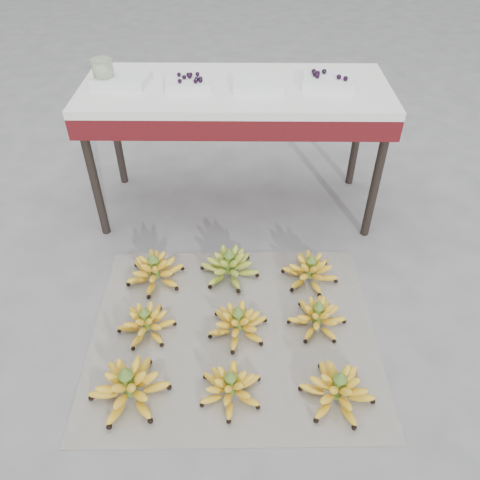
{
  "coord_description": "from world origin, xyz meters",
  "views": [
    {
      "loc": [
        0.07,
        -1.29,
        1.67
      ],
      "look_at": [
        0.05,
        0.34,
        0.28
      ],
      "focal_mm": 35.0,
      "sensor_mm": 36.0,
      "label": 1
    }
  ],
  "objects_px": {
    "bunch_mid_center": "(238,323)",
    "glass_jar": "(103,72)",
    "tray_far_right": "(329,81)",
    "bunch_front_center": "(231,387)",
    "bunch_mid_right": "(317,317)",
    "tray_right": "(258,84)",
    "tray_left": "(189,83)",
    "bunch_back_right": "(310,271)",
    "bunch_back_center": "(229,266)",
    "tray_far_left": "(121,79)",
    "bunch_back_left": "(155,271)",
    "bunch_mid_left": "(146,322)",
    "newspaper_mat": "(234,332)",
    "bunch_front_left": "(129,386)",
    "bunch_front_right": "(338,389)",
    "vendor_table": "(235,101)"
  },
  "relations": [
    {
      "from": "bunch_mid_right",
      "to": "bunch_back_right",
      "type": "xyz_separation_m",
      "value": [
        -0.0,
        0.29,
        0.0
      ]
    },
    {
      "from": "newspaper_mat",
      "to": "tray_far_right",
      "type": "distance_m",
      "value": 1.3
    },
    {
      "from": "bunch_back_right",
      "to": "tray_right",
      "type": "relative_size",
      "value": 1.39
    },
    {
      "from": "bunch_front_center",
      "to": "bunch_back_right",
      "type": "bearing_deg",
      "value": 55.44
    },
    {
      "from": "bunch_front_left",
      "to": "bunch_front_right",
      "type": "height_order",
      "value": "bunch_front_left"
    },
    {
      "from": "glass_jar",
      "to": "bunch_mid_center",
      "type": "bearing_deg",
      "value": -54.77
    },
    {
      "from": "glass_jar",
      "to": "bunch_front_right",
      "type": "bearing_deg",
      "value": -50.33
    },
    {
      "from": "bunch_mid_left",
      "to": "tray_far_right",
      "type": "xyz_separation_m",
      "value": [
        0.84,
        0.95,
        0.71
      ]
    },
    {
      "from": "bunch_mid_center",
      "to": "bunch_back_right",
      "type": "bearing_deg",
      "value": 37.49
    },
    {
      "from": "tray_far_left",
      "to": "bunch_back_left",
      "type": "bearing_deg",
      "value": -74.4
    },
    {
      "from": "bunch_back_left",
      "to": "bunch_back_center",
      "type": "distance_m",
      "value": 0.37
    },
    {
      "from": "bunch_mid_left",
      "to": "bunch_back_center",
      "type": "bearing_deg",
      "value": 40.75
    },
    {
      "from": "bunch_back_right",
      "to": "bunch_front_center",
      "type": "bearing_deg",
      "value": -98.8
    },
    {
      "from": "tray_left",
      "to": "bunch_front_left",
      "type": "bearing_deg",
      "value": -97.39
    },
    {
      "from": "newspaper_mat",
      "to": "tray_far_left",
      "type": "xyz_separation_m",
      "value": [
        -0.57,
        0.97,
        0.76
      ]
    },
    {
      "from": "tray_left",
      "to": "bunch_front_center",
      "type": "bearing_deg",
      "value": -79.53
    },
    {
      "from": "bunch_back_right",
      "to": "tray_far_right",
      "type": "bearing_deg",
      "value": 103.23
    },
    {
      "from": "bunch_mid_center",
      "to": "tray_far_right",
      "type": "xyz_separation_m",
      "value": [
        0.44,
        0.95,
        0.7
      ]
    },
    {
      "from": "tray_far_right",
      "to": "bunch_front_center",
      "type": "bearing_deg",
      "value": -110.05
    },
    {
      "from": "bunch_mid_right",
      "to": "tray_right",
      "type": "bearing_deg",
      "value": 105.7
    },
    {
      "from": "newspaper_mat",
      "to": "bunch_back_center",
      "type": "bearing_deg",
      "value": 94.36
    },
    {
      "from": "bunch_front_center",
      "to": "bunch_front_right",
      "type": "bearing_deg",
      "value": -6.09
    },
    {
      "from": "bunch_front_right",
      "to": "bunch_front_center",
      "type": "bearing_deg",
      "value": -158.99
    },
    {
      "from": "bunch_front_left",
      "to": "tray_right",
      "type": "height_order",
      "value": "tray_right"
    },
    {
      "from": "bunch_front_right",
      "to": "bunch_mid_left",
      "type": "bearing_deg",
      "value": -179.78
    },
    {
      "from": "bunch_mid_center",
      "to": "bunch_back_center",
      "type": "distance_m",
      "value": 0.36
    },
    {
      "from": "bunch_mid_right",
      "to": "glass_jar",
      "type": "bearing_deg",
      "value": 137.41
    },
    {
      "from": "vendor_table",
      "to": "bunch_mid_right",
      "type": "bearing_deg",
      "value": -67.48
    },
    {
      "from": "bunch_mid_right",
      "to": "vendor_table",
      "type": "bearing_deg",
      "value": 111.55
    },
    {
      "from": "bunch_front_center",
      "to": "tray_left",
      "type": "relative_size",
      "value": 1.15
    },
    {
      "from": "bunch_back_right",
      "to": "newspaper_mat",
      "type": "bearing_deg",
      "value": -116.67
    },
    {
      "from": "bunch_front_left",
      "to": "tray_left",
      "type": "height_order",
      "value": "tray_left"
    },
    {
      "from": "bunch_mid_right",
      "to": "tray_right",
      "type": "distance_m",
      "value": 1.16
    },
    {
      "from": "bunch_front_right",
      "to": "tray_right",
      "type": "height_order",
      "value": "tray_right"
    },
    {
      "from": "bunch_front_center",
      "to": "glass_jar",
      "type": "distance_m",
      "value": 1.6
    },
    {
      "from": "bunch_front_center",
      "to": "vendor_table",
      "type": "relative_size",
      "value": 0.18
    },
    {
      "from": "newspaper_mat",
      "to": "vendor_table",
      "type": "height_order",
      "value": "vendor_table"
    },
    {
      "from": "bunch_mid_left",
      "to": "tray_right",
      "type": "distance_m",
      "value": 1.26
    },
    {
      "from": "bunch_mid_left",
      "to": "bunch_back_left",
      "type": "xyz_separation_m",
      "value": [
        -0.01,
        0.32,
        0.01
      ]
    },
    {
      "from": "bunch_mid_center",
      "to": "glass_jar",
      "type": "bearing_deg",
      "value": 119.35
    },
    {
      "from": "bunch_front_right",
      "to": "bunch_back_center",
      "type": "relative_size",
      "value": 1.06
    },
    {
      "from": "bunch_back_center",
      "to": "bunch_back_right",
      "type": "bearing_deg",
      "value": 10.8
    },
    {
      "from": "bunch_back_right",
      "to": "vendor_table",
      "type": "xyz_separation_m",
      "value": [
        -0.37,
        0.62,
        0.59
      ]
    },
    {
      "from": "bunch_front_left",
      "to": "bunch_back_left",
      "type": "xyz_separation_m",
      "value": [
        0.0,
        0.64,
        -0.0
      ]
    },
    {
      "from": "bunch_mid_center",
      "to": "newspaper_mat",
      "type": "bearing_deg",
      "value": -178.39
    },
    {
      "from": "tray_left",
      "to": "tray_far_right",
      "type": "xyz_separation_m",
      "value": [
        0.69,
        0.02,
        0.0
      ]
    },
    {
      "from": "vendor_table",
      "to": "tray_far_left",
      "type": "distance_m",
      "value": 0.58
    },
    {
      "from": "bunch_mid_center",
      "to": "vendor_table",
      "type": "xyz_separation_m",
      "value": [
        -0.03,
        0.95,
        0.6
      ]
    },
    {
      "from": "vendor_table",
      "to": "bunch_back_center",
      "type": "bearing_deg",
      "value": -92.16
    },
    {
      "from": "bunch_mid_right",
      "to": "tray_left",
      "type": "bearing_deg",
      "value": 123.33
    }
  ]
}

